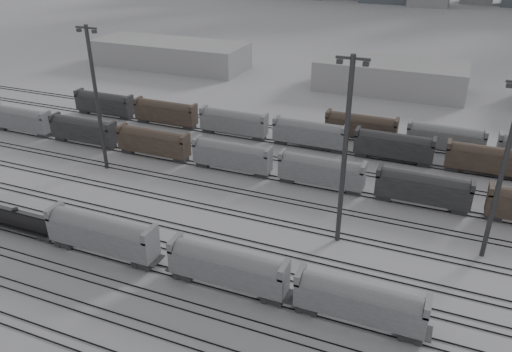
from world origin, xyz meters
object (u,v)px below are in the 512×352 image
at_px(light_mast_c, 345,150).
at_px(tank_car_b, 17,219).
at_px(hopper_car_b, 228,266).
at_px(hopper_car_c, 360,301).
at_px(hopper_car_a, 102,233).

bearing_deg(light_mast_c, tank_car_b, -160.39).
height_order(tank_car_b, hopper_car_b, hopper_car_b).
height_order(hopper_car_b, hopper_car_c, hopper_car_b).
height_order(hopper_car_c, light_mast_c, light_mast_c).
xyz_separation_m(tank_car_b, hopper_car_c, (50.95, 0.00, 1.11)).
bearing_deg(light_mast_c, hopper_car_b, -122.52).
bearing_deg(hopper_car_b, hopper_car_c, 0.00).
bearing_deg(hopper_car_b, hopper_car_a, 180.00).
height_order(hopper_car_a, hopper_car_c, hopper_car_a).
xyz_separation_m(hopper_car_b, light_mast_c, (10.14, 15.90, 10.98)).
bearing_deg(hopper_car_c, tank_car_b, 180.00).
distance_m(tank_car_b, light_mast_c, 48.92).
distance_m(hopper_car_b, light_mast_c, 21.82).
relative_size(hopper_car_b, light_mast_c, 0.57).
bearing_deg(light_mast_c, hopper_car_a, -151.34).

